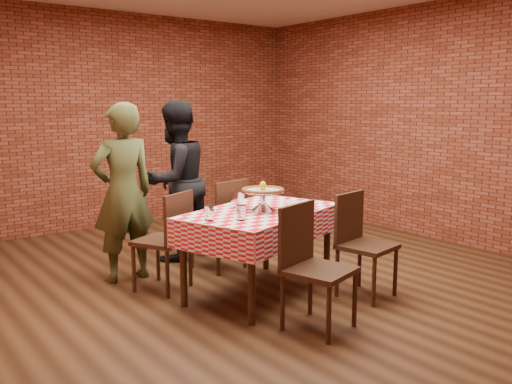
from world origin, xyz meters
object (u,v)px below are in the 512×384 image
Objects in this scene: diner_olive at (123,193)px; table at (260,252)px; water_glass_left at (241,213)px; chair_near_left at (320,269)px; chair_far_left at (162,241)px; chair_far_right at (218,224)px; pizza_stand at (263,201)px; condiment_caddy at (238,199)px; chair_near_right at (367,246)px; diner_black at (175,181)px; water_glass_right at (209,213)px; pizza at (263,191)px.

table is at bearing 126.14° from diner_olive.
water_glass_left is (-0.37, -0.23, 0.44)m from table.
diner_olive reaches higher than chair_near_left.
chair_far_right is (0.76, 0.23, 0.01)m from chair_far_left.
condiment_caddy is at bearing 103.17° from pizza_stand.
chair_far_right is (-0.57, 1.49, 0.01)m from chair_near_right.
chair_far_left is 0.53× the size of diner_black.
condiment_caddy is 1.20m from chair_near_left.
diner_black is at bearing 91.56° from table.
pizza_stand reaches higher than table.
water_glass_right is 0.64m from condiment_caddy.
water_glass_left reaches higher than table.
water_glass_right is (-0.58, -0.09, 0.44)m from table.
diner_black is (-0.05, 1.47, 0.01)m from pizza_stand.
chair_near_right is at bearing 100.44° from chair_far_right.
water_glass_right is 0.13× the size of chair_far_right.
chair_far_left is (-0.06, 0.72, -0.37)m from water_glass_right.
chair_near_right is (0.68, -0.60, -0.39)m from pizza_stand.
chair_near_right is 1.59m from chair_far_right.
condiment_caddy is at bearing 119.86° from chair_near_right.
pizza_stand is 0.42× the size of chair_far_left.
chair_near_right and chair_far_left have the same top height.
table is at bearing -101.12° from condiment_caddy.
chair_far_left is at bearing 40.91° from diner_black.
pizza is at bearing -90.00° from pizza_stand.
pizza_stand is 0.94m from chair_near_left.
water_glass_right is 0.07× the size of diner_black.
chair_near_left reaches higher than chair_near_right.
water_glass_right is at bearing 67.79° from chair_far_left.
condiment_caddy reaches higher than water_glass_right.
chair_far_right is at bearing 53.40° from water_glass_right.
chair_near_right is 0.53× the size of diner_olive.
pizza is 0.98m from chair_near_left.
diner_black is at bearing -153.14° from chair_far_left.
pizza_stand is 3.15× the size of water_glass_left.
diner_black reaches higher than pizza_stand.
chair_far_right reaches higher than chair_far_left.
chair_near_right is at bearing -41.44° from pizza.
water_glass_right is 0.13× the size of chair_near_left.
diner_black is at bearing 92.01° from pizza_stand.
chair_near_right is 0.98× the size of chair_far_right.
diner_black is (0.33, 1.67, 0.04)m from water_glass_left.
diner_olive reaches higher than condiment_caddy.
pizza is 0.61m from water_glass_right.
water_glass_right is 1.20m from diner_olive.
chair_near_right is 2.31m from diner_olive.
water_glass_left is 1.38m from diner_olive.
pizza reaches higher than pizza_stand.
chair_near_right is (1.28, -0.54, -0.37)m from water_glass_right.
pizza_stand is 1.47m from diner_black.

